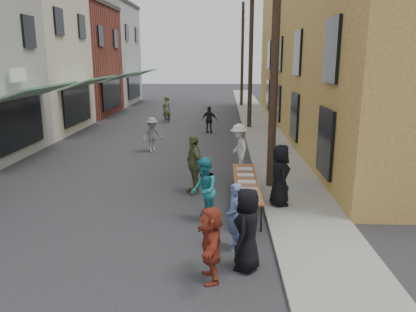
# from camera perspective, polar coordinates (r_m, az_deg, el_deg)

# --- Properties ---
(ground) EXTENTS (120.00, 120.00, 0.00)m
(ground) POSITION_cam_1_polar(r_m,az_deg,el_deg) (11.31, -12.00, -8.85)
(ground) COLOR #28282B
(ground) RESTS_ON ground
(sidewalk) EXTENTS (2.20, 60.00, 0.10)m
(sidewalk) POSITION_cam_1_polar(r_m,az_deg,el_deg) (25.56, 7.37, 4.00)
(sidewalk) COLOR gray
(sidewalk) RESTS_ON ground
(storefront_row) EXTENTS (8.00, 37.00, 9.00)m
(storefront_row) POSITION_cam_1_polar(r_m,az_deg,el_deg) (28.12, -25.23, 12.06)
(storefront_row) COLOR maroon
(storefront_row) RESTS_ON ground
(building_ochre) EXTENTS (10.00, 28.00, 10.00)m
(building_ochre) POSITION_cam_1_polar(r_m,az_deg,el_deg) (25.54, 22.14, 14.29)
(building_ochre) COLOR #A7723B
(building_ochre) RESTS_ON ground
(utility_pole_near) EXTENTS (0.26, 0.26, 9.00)m
(utility_pole_near) POSITION_cam_1_polar(r_m,az_deg,el_deg) (13.21, 9.42, 14.46)
(utility_pole_near) COLOR #2D2116
(utility_pole_near) RESTS_ON ground
(utility_pole_mid) EXTENTS (0.26, 0.26, 9.00)m
(utility_pole_mid) POSITION_cam_1_polar(r_m,az_deg,el_deg) (25.16, 6.04, 14.07)
(utility_pole_mid) COLOR #2D2116
(utility_pole_mid) RESTS_ON ground
(utility_pole_far) EXTENTS (0.26, 0.26, 9.00)m
(utility_pole_far) POSITION_cam_1_polar(r_m,az_deg,el_deg) (37.15, 4.85, 13.92)
(utility_pole_far) COLOR #2D2116
(utility_pole_far) RESTS_ON ground
(serving_table) EXTENTS (0.70, 4.00, 0.75)m
(serving_table) POSITION_cam_1_polar(r_m,az_deg,el_deg) (11.98, 5.38, -3.70)
(serving_table) COLOR brown
(serving_table) RESTS_ON ground
(catering_tray_sausage) EXTENTS (0.50, 0.33, 0.08)m
(catering_tray_sausage) POSITION_cam_1_polar(r_m,az_deg,el_deg) (10.39, 5.86, -5.99)
(catering_tray_sausage) COLOR maroon
(catering_tray_sausage) RESTS_ON serving_table
(catering_tray_foil_b) EXTENTS (0.50, 0.33, 0.08)m
(catering_tray_foil_b) POSITION_cam_1_polar(r_m,az_deg,el_deg) (11.00, 5.66, -4.86)
(catering_tray_foil_b) COLOR #B2B2B7
(catering_tray_foil_b) RESTS_ON serving_table
(catering_tray_buns) EXTENTS (0.50, 0.33, 0.08)m
(catering_tray_buns) POSITION_cam_1_polar(r_m,az_deg,el_deg) (11.67, 5.47, -3.77)
(catering_tray_buns) COLOR tan
(catering_tray_buns) RESTS_ON serving_table
(catering_tray_foil_d) EXTENTS (0.50, 0.33, 0.08)m
(catering_tray_foil_d) POSITION_cam_1_polar(r_m,az_deg,el_deg) (12.34, 5.30, -2.80)
(catering_tray_foil_d) COLOR #B2B2B7
(catering_tray_foil_d) RESTS_ON serving_table
(catering_tray_buns_end) EXTENTS (0.50, 0.33, 0.08)m
(catering_tray_buns_end) POSITION_cam_1_polar(r_m,az_deg,el_deg) (13.01, 5.14, -1.93)
(catering_tray_buns_end) COLOR tan
(catering_tray_buns_end) RESTS_ON serving_table
(condiment_jar_a) EXTENTS (0.07, 0.07, 0.08)m
(condiment_jar_a) POSITION_cam_1_polar(r_m,az_deg,el_deg) (10.10, 4.71, -6.56)
(condiment_jar_a) COLOR #A57F26
(condiment_jar_a) RESTS_ON serving_table
(condiment_jar_b) EXTENTS (0.07, 0.07, 0.08)m
(condiment_jar_b) POSITION_cam_1_polar(r_m,az_deg,el_deg) (10.19, 4.69, -6.36)
(condiment_jar_b) COLOR #A57F26
(condiment_jar_b) RESTS_ON serving_table
(condiment_jar_c) EXTENTS (0.07, 0.07, 0.08)m
(condiment_jar_c) POSITION_cam_1_polar(r_m,az_deg,el_deg) (10.28, 4.67, -6.17)
(condiment_jar_c) COLOR #A57F26
(condiment_jar_c) RESTS_ON serving_table
(cup_stack) EXTENTS (0.08, 0.08, 0.12)m
(cup_stack) POSITION_cam_1_polar(r_m,az_deg,el_deg) (10.16, 7.08, -6.36)
(cup_stack) COLOR tan
(cup_stack) RESTS_ON serving_table
(guest_front_a) EXTENTS (0.81, 0.99, 1.74)m
(guest_front_a) POSITION_cam_1_polar(r_m,az_deg,el_deg) (8.41, 5.56, -10.23)
(guest_front_a) COLOR black
(guest_front_a) RESTS_ON ground
(guest_front_b) EXTENTS (0.51, 0.65, 1.56)m
(guest_front_b) POSITION_cam_1_polar(r_m,az_deg,el_deg) (9.24, 3.73, -8.53)
(guest_front_b) COLOR #50699B
(guest_front_b) RESTS_ON ground
(guest_front_c) EXTENTS (0.75, 0.92, 1.75)m
(guest_front_c) POSITION_cam_1_polar(r_m,az_deg,el_deg) (10.70, -0.59, -4.85)
(guest_front_c) COLOR teal
(guest_front_c) RESTS_ON ground
(guest_front_d) EXTENTS (0.96, 1.35, 1.90)m
(guest_front_d) POSITION_cam_1_polar(r_m,az_deg,el_deg) (15.23, 4.41, 1.00)
(guest_front_d) COLOR white
(guest_front_d) RESTS_ON ground
(guest_front_e) EXTENTS (0.88, 1.21, 1.91)m
(guest_front_e) POSITION_cam_1_polar(r_m,az_deg,el_deg) (12.97, -1.99, -1.17)
(guest_front_e) COLOR #596138
(guest_front_e) RESTS_ON ground
(guest_queue_back) EXTENTS (0.62, 1.46, 1.53)m
(guest_queue_back) POSITION_cam_1_polar(r_m,az_deg,el_deg) (8.02, 0.43, -12.26)
(guest_queue_back) COLOR maroon
(guest_queue_back) RESTS_ON ground
(server) EXTENTS (0.68, 0.94, 1.79)m
(server) POSITION_cam_1_polar(r_m,az_deg,el_deg) (11.82, 10.09, -2.66)
(server) COLOR black
(server) RESTS_ON sidewalk
(passerby_left) EXTENTS (1.19, 1.13, 1.62)m
(passerby_left) POSITION_cam_1_polar(r_m,az_deg,el_deg) (18.94, -7.84, 2.97)
(passerby_left) COLOR slate
(passerby_left) RESTS_ON ground
(passerby_mid) EXTENTS (0.97, 0.56, 1.56)m
(passerby_mid) POSITION_cam_1_polar(r_m,az_deg,el_deg) (23.59, 0.19, 5.11)
(passerby_mid) COLOR black
(passerby_mid) RESTS_ON ground
(passerby_right) EXTENTS (0.77, 0.79, 1.83)m
(passerby_right) POSITION_cam_1_polar(r_m,az_deg,el_deg) (27.58, -5.88, 6.55)
(passerby_right) COLOR brown
(passerby_right) RESTS_ON ground
(passerby_far) EXTENTS (0.84, 0.95, 1.64)m
(passerby_far) POSITION_cam_1_polar(r_m,az_deg,el_deg) (28.59, -5.82, 6.61)
(passerby_far) COLOR #52639E
(passerby_far) RESTS_ON ground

